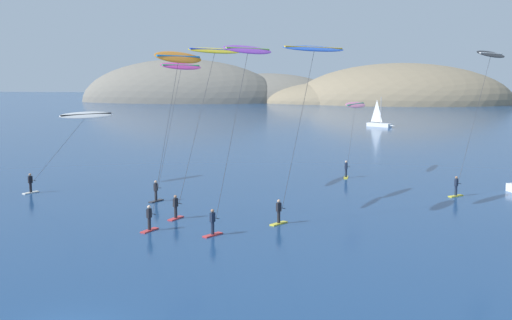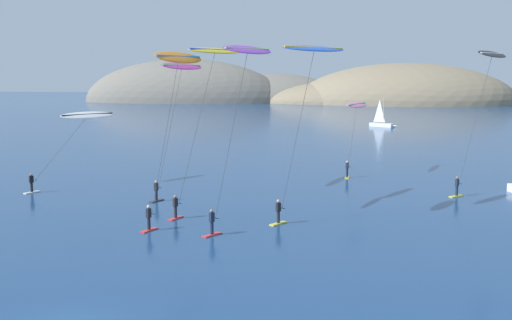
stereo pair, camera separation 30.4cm
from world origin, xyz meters
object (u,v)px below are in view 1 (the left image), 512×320
at_px(kitesurfer_blue, 312,62).
at_px(kitesurfer_magenta, 180,74).
at_px(kitesurfer_yellow, 211,65).
at_px(kitesurfer_orange, 177,70).
at_px(kitesurfer_white, 82,121).
at_px(kitesurfer_black, 488,64).
at_px(kitesurfer_pink, 355,110).
at_px(sailboat_far, 381,123).
at_px(kitesurfer_purple, 245,63).

relative_size(kitesurfer_blue, kitesurfer_magenta, 1.09).
xyz_separation_m(kitesurfer_yellow, kitesurfer_orange, (-1.62, -3.92, -0.37)).
bearing_deg(kitesurfer_white, kitesurfer_black, 5.20).
bearing_deg(kitesurfer_pink, kitesurfer_white, -158.23).
relative_size(kitesurfer_pink, kitesurfer_orange, 0.63).
height_order(kitesurfer_pink, kitesurfer_yellow, kitesurfer_yellow).
height_order(kitesurfer_magenta, kitesurfer_black, kitesurfer_black).
xyz_separation_m(kitesurfer_white, kitesurfer_orange, (12.16, -12.74, 4.53)).
bearing_deg(kitesurfer_blue, kitesurfer_black, 42.61).
bearing_deg(kitesurfer_orange, sailboat_far, 76.97).
bearing_deg(kitesurfer_pink, sailboat_far, 83.91).
distance_m(kitesurfer_purple, kitesurfer_orange, 4.90).
bearing_deg(kitesurfer_black, kitesurfer_white, -174.80).
xyz_separation_m(sailboat_far, kitesurfer_pink, (-6.24, -58.54, 5.89)).
height_order(kitesurfer_pink, kitesurfer_purple, kitesurfer_purple).
relative_size(kitesurfer_pink, kitesurfer_white, 0.92).
height_order(kitesurfer_yellow, kitesurfer_magenta, kitesurfer_yellow).
height_order(kitesurfer_blue, kitesurfer_orange, kitesurfer_blue).
bearing_deg(kitesurfer_orange, kitesurfer_magenta, 103.07).
xyz_separation_m(sailboat_far, kitesurfer_blue, (-9.75, -78.77, 10.35)).
distance_m(kitesurfer_blue, kitesurfer_orange, 9.34).
distance_m(kitesurfer_white, kitesurfer_black, 36.52).
height_order(kitesurfer_purple, kitesurfer_magenta, kitesurfer_purple).
relative_size(sailboat_far, kitesurfer_orange, 0.48).
distance_m(sailboat_far, kitesurfer_yellow, 79.75).
relative_size(kitesurfer_blue, kitesurfer_black, 1.00).
height_order(kitesurfer_pink, kitesurfer_magenta, kitesurfer_magenta).
bearing_deg(kitesurfer_yellow, kitesurfer_pink, 59.70).
xyz_separation_m(kitesurfer_purple, kitesurfer_white, (-16.99, 13.47, -4.95)).
distance_m(kitesurfer_pink, kitesurfer_yellow, 22.05).
distance_m(kitesurfer_blue, kitesurfer_yellow, 7.57).
bearing_deg(kitesurfer_black, kitesurfer_orange, -146.13).
height_order(kitesurfer_yellow, kitesurfer_white, kitesurfer_yellow).
height_order(kitesurfer_pink, kitesurfer_black, kitesurfer_black).
bearing_deg(kitesurfer_black, kitesurfer_pink, 149.81).
relative_size(kitesurfer_blue, kitesurfer_purple, 1.01).
distance_m(kitesurfer_magenta, kitesurfer_white, 11.00).
bearing_deg(kitesurfer_purple, kitesurfer_white, 141.58).
relative_size(kitesurfer_white, kitesurfer_black, 0.65).
relative_size(kitesurfer_pink, kitesurfer_magenta, 0.66).
bearing_deg(kitesurfer_blue, kitesurfer_yellow, 168.13).
bearing_deg(kitesurfer_white, kitesurfer_pink, 21.77).
bearing_deg(kitesurfer_blue, sailboat_far, 82.94).
xyz_separation_m(sailboat_far, kitesurfer_magenta, (-21.11, -71.05, 9.48)).
bearing_deg(kitesurfer_magenta, kitesurfer_black, 12.74).
distance_m(kitesurfer_blue, kitesurfer_purple, 5.22).
bearing_deg(kitesurfer_white, kitesurfer_orange, -46.32).
relative_size(kitesurfer_yellow, kitesurfer_magenta, 1.09).
distance_m(kitesurfer_pink, kitesurfer_black, 13.84).
height_order(kitesurfer_pink, kitesurfer_orange, kitesurfer_orange).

